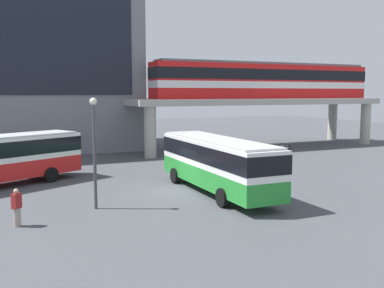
{
  "coord_description": "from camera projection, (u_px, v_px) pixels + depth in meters",
  "views": [
    {
      "loc": [
        -9.77,
        -23.87,
        5.88
      ],
      "look_at": [
        2.92,
        4.65,
        2.2
      ],
      "focal_mm": 40.76,
      "sensor_mm": 36.0,
      "label": 1
    }
  ],
  "objects": [
    {
      "name": "bicycle_brown",
      "position": [
        264.0,
        154.0,
        39.44
      ],
      "size": [
        1.77,
        0.38,
        1.04
      ],
      "color": "black",
      "rests_on": "ground_plane"
    },
    {
      "name": "lamp_post",
      "position": [
        94.0,
        143.0,
        21.81
      ],
      "size": [
        0.36,
        0.36,
        5.63
      ],
      "color": "#3F3F44",
      "rests_on": "ground_plane"
    },
    {
      "name": "pedestrian_near_building",
      "position": [
        17.0,
        209.0,
        19.17
      ],
      "size": [
        0.46,
        0.47,
        1.7
      ],
      "color": "gray",
      "rests_on": "ground_plane"
    },
    {
      "name": "elevated_platform",
      "position": [
        256.0,
        105.0,
        46.85
      ],
      "size": [
        28.33,
        7.01,
        5.26
      ],
      "color": "#ADA89E",
      "rests_on": "ground_plane"
    },
    {
      "name": "bicycle_black",
      "position": [
        225.0,
        157.0,
        37.89
      ],
      "size": [
        1.78,
        0.31,
        1.04
      ],
      "color": "black",
      "rests_on": "ground_plane"
    },
    {
      "name": "pedestrian_waiting_near_stop",
      "position": [
        190.0,
        158.0,
        33.85
      ],
      "size": [
        0.32,
        0.41,
        1.74
      ],
      "color": "maroon",
      "rests_on": "ground_plane"
    },
    {
      "name": "bicycle_red",
      "position": [
        201.0,
        153.0,
        39.83
      ],
      "size": [
        1.69,
        0.7,
        1.04
      ],
      "color": "black",
      "rests_on": "ground_plane"
    },
    {
      "name": "train",
      "position": [
        265.0,
        80.0,
        46.95
      ],
      "size": [
        25.6,
        2.96,
        3.84
      ],
      "color": "red",
      "rests_on": "elevated_platform"
    },
    {
      "name": "bicycle_blue",
      "position": [
        240.0,
        151.0,
        41.34
      ],
      "size": [
        1.79,
        0.06,
        1.04
      ],
      "color": "black",
      "rests_on": "ground_plane"
    },
    {
      "name": "ground_plane",
      "position": [
        132.0,
        166.0,
        35.36
      ],
      "size": [
        120.0,
        120.0,
        0.0
      ],
      "primitive_type": "plane",
      "color": "#47494F"
    },
    {
      "name": "bus_main",
      "position": [
        217.0,
        159.0,
        25.57
      ],
      "size": [
        2.79,
        11.04,
        3.22
      ],
      "color": "#268C33",
      "rests_on": "ground_plane"
    },
    {
      "name": "bicycle_silver",
      "position": [
        283.0,
        148.0,
        43.62
      ],
      "size": [
        1.75,
        0.51,
        1.04
      ],
      "color": "black",
      "rests_on": "ground_plane"
    }
  ]
}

